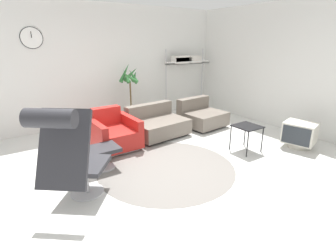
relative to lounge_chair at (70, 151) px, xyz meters
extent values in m
plane|color=silver|center=(1.47, 0.49, -0.78)|extent=(12.00, 12.00, 0.00)
cube|color=silver|center=(1.47, 3.30, 0.62)|extent=(12.00, 0.06, 2.80)
cylinder|color=black|center=(0.21, 3.26, 1.24)|extent=(0.43, 0.01, 0.43)
cylinder|color=white|center=(0.21, 3.25, 1.24)|extent=(0.41, 0.02, 0.41)
cube|color=black|center=(0.21, 3.24, 1.30)|extent=(0.01, 0.01, 0.12)
cube|color=silver|center=(4.91, 0.49, 0.62)|extent=(0.06, 12.00, 2.80)
cylinder|color=slate|center=(1.51, 0.30, -0.77)|extent=(2.21, 2.21, 0.01)
cylinder|color=#BCBCC1|center=(0.22, 0.28, -0.77)|extent=(0.62, 0.62, 0.02)
cylinder|color=#BCBCC1|center=(0.22, 0.28, -0.58)|extent=(0.06, 0.06, 0.36)
cube|color=#2D2D33|center=(0.22, 0.28, -0.36)|extent=(0.79, 0.80, 0.06)
cube|color=#2D2D33|center=(-0.07, -0.09, 0.07)|extent=(0.70, 0.68, 0.82)
cylinder|color=#2D2D33|center=(-0.19, -0.24, 0.47)|extent=(0.51, 0.46, 0.19)
cylinder|color=#BCBCC1|center=(0.67, 0.85, -0.77)|extent=(0.36, 0.36, 0.02)
cylinder|color=#BCBCC1|center=(0.67, 0.85, -0.62)|extent=(0.05, 0.05, 0.28)
cube|color=#2D2D33|center=(0.67, 0.85, -0.44)|extent=(0.50, 0.42, 0.06)
cube|color=silver|center=(1.16, 1.54, -0.75)|extent=(0.66, 0.75, 0.06)
cube|color=red|center=(1.16, 1.54, -0.55)|extent=(0.57, 0.91, 0.33)
cube|color=red|center=(1.15, 1.91, -0.22)|extent=(0.56, 0.19, 0.35)
cube|color=red|center=(1.49, 1.55, -0.46)|extent=(0.13, 0.91, 0.52)
cube|color=red|center=(0.82, 1.54, -0.46)|extent=(0.13, 0.91, 0.52)
cube|color=black|center=(2.21, 1.66, -0.75)|extent=(1.09, 0.85, 0.05)
cube|color=#70665B|center=(2.21, 1.66, -0.57)|extent=(1.22, 0.99, 0.31)
cube|color=#70665B|center=(2.18, 2.00, -0.27)|extent=(1.16, 0.30, 0.28)
cube|color=black|center=(3.43, 1.62, -0.75)|extent=(0.89, 0.83, 0.05)
cube|color=#70665B|center=(3.43, 1.62, -0.57)|extent=(0.99, 0.97, 0.31)
cube|color=#70665B|center=(3.40, 1.96, -0.27)|extent=(0.93, 0.28, 0.28)
cube|color=black|center=(3.13, 0.06, -0.30)|extent=(0.44, 0.44, 0.02)
cylinder|color=black|center=(2.93, -0.14, -0.54)|extent=(0.02, 0.02, 0.47)
cylinder|color=black|center=(3.33, -0.14, -0.54)|extent=(0.02, 0.02, 0.47)
cylinder|color=black|center=(2.93, 0.26, -0.54)|extent=(0.02, 0.02, 0.47)
cylinder|color=black|center=(3.33, 0.26, -0.54)|extent=(0.02, 0.02, 0.47)
cylinder|color=beige|center=(4.10, -0.39, -0.73)|extent=(0.34, 0.34, 0.10)
cube|color=beige|center=(4.10, -0.39, -0.48)|extent=(0.58, 0.65, 0.40)
cube|color=#282D33|center=(3.87, -0.45, -0.48)|extent=(0.14, 0.48, 0.34)
cylinder|color=brown|center=(2.09, 2.72, -0.63)|extent=(0.35, 0.35, 0.30)
cylinder|color=#382819|center=(2.09, 2.72, -0.49)|extent=(0.32, 0.32, 0.02)
cylinder|color=brown|center=(2.09, 2.72, -0.10)|extent=(0.04, 0.04, 0.75)
cone|color=#2D6B33|center=(2.20, 2.70, 0.39)|extent=(0.15, 0.32, 0.31)
cone|color=#2D6B33|center=(2.18, 2.85, 0.42)|extent=(0.37, 0.30, 0.38)
cone|color=#2D6B33|center=(2.03, 2.86, 0.47)|extent=(0.39, 0.23, 0.46)
cone|color=#2D6B33|center=(1.99, 2.71, 0.41)|extent=(0.14, 0.29, 0.33)
cone|color=#2D6B33|center=(2.03, 2.57, 0.39)|extent=(0.39, 0.24, 0.31)
cone|color=#2D6B33|center=(2.12, 2.63, 0.41)|extent=(0.30, 0.19, 0.34)
cylinder|color=#BCBCC1|center=(3.35, 3.10, 0.10)|extent=(0.03, 0.03, 1.75)
cylinder|color=#BCBCC1|center=(4.64, 3.10, 0.10)|extent=(0.03, 0.03, 1.75)
cube|color=white|center=(3.99, 2.98, 0.58)|extent=(1.34, 0.28, 0.02)
cube|color=white|center=(3.99, 2.98, 0.59)|extent=(1.34, 0.28, 0.02)
cube|color=white|center=(3.99, 2.98, 0.64)|extent=(1.34, 0.28, 0.02)
cube|color=beige|center=(4.18, 2.97, 0.69)|extent=(0.41, 0.24, 0.19)
cube|color=silver|center=(3.73, 2.97, 0.70)|extent=(0.46, 0.24, 0.20)
cube|color=#B7B2A8|center=(3.77, 2.97, 0.70)|extent=(0.52, 0.24, 0.11)
camera|label=1|loc=(-0.59, -2.90, 1.19)|focal=28.00mm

